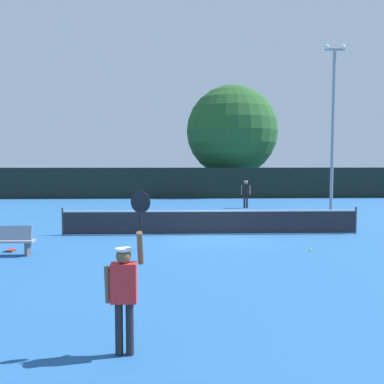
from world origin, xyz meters
name	(u,v)px	position (x,y,z in m)	size (l,w,h in m)	color
ground_plane	(211,234)	(0.00, 0.00, 0.00)	(120.00, 120.00, 0.00)	#235693
tennis_net	(211,221)	(0.00, 0.00, 0.51)	(11.73, 0.08, 1.07)	#232328
perimeter_fence	(195,183)	(0.00, 16.16, 1.19)	(34.25, 0.12, 2.38)	black
player_serving	(125,284)	(-2.11, -10.39, 1.08)	(0.68, 0.39, 2.47)	red
player_receiving	(246,191)	(2.87, 9.23, 1.03)	(0.57, 0.25, 1.68)	black
tennis_ball	(310,250)	(2.98, -3.21, 0.03)	(0.07, 0.07, 0.07)	#CCE033
spare_racket	(11,250)	(-6.75, -2.83, 0.02)	(0.28, 0.52, 0.04)	black
courtside_bench	(4,240)	(-6.65, -3.63, 0.48)	(1.80, 0.44, 0.95)	gray
light_pole	(333,119)	(7.41, 7.06, 5.25)	(1.18, 0.28, 9.34)	gray
large_tree	(232,131)	(3.37, 19.95, 5.44)	(7.80, 7.80, 9.35)	brown
parked_car_near	(163,184)	(-2.66, 21.47, 0.78)	(1.92, 4.20, 1.69)	black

